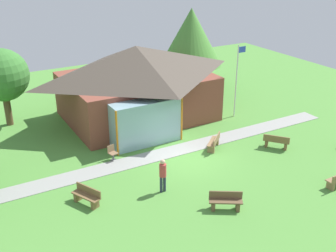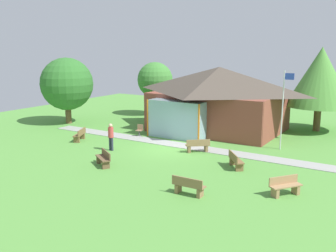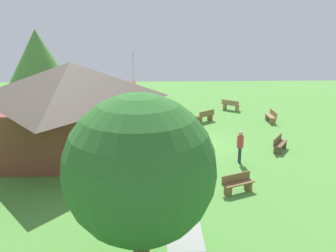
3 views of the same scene
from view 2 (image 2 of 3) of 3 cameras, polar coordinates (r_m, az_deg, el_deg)
The scene contains 15 objects.
ground_plane at distance 24.42m, azimuth 0.07°, elevation -3.49°, with size 44.00×44.00×0.00m, color #54933D.
pavilion at distance 29.81m, azimuth 7.42°, elevation 4.23°, with size 10.37×8.71×4.96m.
footpath at distance 25.41m, azimuth 1.52°, elevation -2.85°, with size 21.86×1.30×0.03m, color #999993.
flagpole at distance 24.87m, azimuth 16.94°, elevation 2.85°, with size 0.64×0.08×5.02m.
bench_lawn_far_right at distance 17.66m, azimuth 17.20°, elevation -8.68°, with size 1.25×1.46×0.84m.
bench_mid_left at distance 27.20m, azimuth -13.11°, elevation -1.34°, with size 1.04×1.54×0.84m.
bench_front_center at distance 21.22m, azimuth -9.65°, elevation -4.88°, with size 1.50×1.17×0.84m.
bench_mid_right at distance 20.87m, azimuth 10.11°, elevation -5.18°, with size 1.29×1.44×0.84m.
bench_rear_near_path at distance 23.67m, azimuth 4.49°, elevation -3.01°, with size 1.42×1.32×0.84m.
bench_front_right at distance 16.91m, azimuth 3.10°, elevation -9.07°, with size 1.51×0.46×0.84m.
patio_chair_west at distance 27.98m, azimuth -4.30°, elevation -0.68°, with size 0.53×0.53×0.86m.
visitor_strolling_lawn at distance 24.12m, azimuth -8.60°, elevation -1.31°, with size 0.34×0.34×1.74m.
tree_behind_pavilion_right at distance 31.37m, azimuth 21.96°, elevation 6.84°, with size 5.03×5.03×6.48m.
tree_behind_pavilion_left at distance 36.31m, azimuth -1.96°, elevation 6.91°, with size 3.37×3.37×5.08m.
tree_west_hedge at distance 33.38m, azimuth -14.98°, elevation 6.11°, with size 4.43×4.43×5.60m.
Camera 2 is at (12.48, -19.99, 6.39)m, focal length 40.52 mm.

